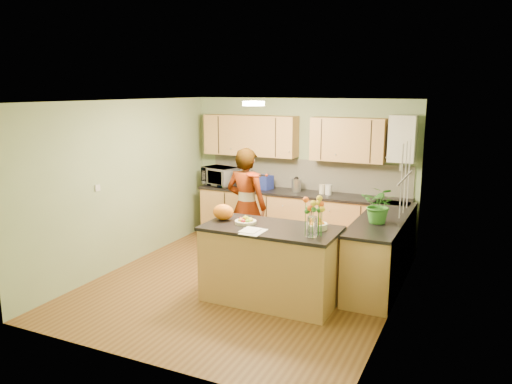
% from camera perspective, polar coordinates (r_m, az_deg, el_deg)
% --- Properties ---
extents(floor, '(4.50, 4.50, 0.00)m').
position_cam_1_polar(floor, '(7.04, -1.32, -10.43)').
color(floor, brown).
rests_on(floor, ground).
extents(ceiling, '(4.00, 4.50, 0.02)m').
position_cam_1_polar(ceiling, '(6.52, -1.43, 10.36)').
color(ceiling, white).
rests_on(ceiling, wall_back).
extents(wall_back, '(4.00, 0.02, 2.50)m').
position_cam_1_polar(wall_back, '(8.71, 5.21, 2.39)').
color(wall_back, gray).
rests_on(wall_back, floor).
extents(wall_front, '(4.00, 0.02, 2.50)m').
position_cam_1_polar(wall_front, '(4.83, -13.37, -5.52)').
color(wall_front, gray).
rests_on(wall_front, floor).
extents(wall_left, '(0.02, 4.50, 2.50)m').
position_cam_1_polar(wall_left, '(7.75, -14.74, 0.89)').
color(wall_left, gray).
rests_on(wall_left, floor).
extents(wall_right, '(0.02, 4.50, 2.50)m').
position_cam_1_polar(wall_right, '(6.08, 15.79, -2.09)').
color(wall_right, gray).
rests_on(wall_right, floor).
extents(back_counter, '(3.64, 0.62, 0.94)m').
position_cam_1_polar(back_counter, '(8.56, 5.06, -3.10)').
color(back_counter, '#A07940').
rests_on(back_counter, floor).
extents(right_counter, '(0.62, 2.24, 0.94)m').
position_cam_1_polar(right_counter, '(7.14, 14.19, -6.45)').
color(right_counter, '#A07940').
rests_on(right_counter, floor).
extents(splashback, '(3.60, 0.02, 0.52)m').
position_cam_1_polar(splashback, '(8.67, 5.80, 2.00)').
color(splashback, beige).
rests_on(splashback, back_counter).
extents(upper_cabinets, '(3.20, 0.34, 0.70)m').
position_cam_1_polar(upper_cabinets, '(8.54, 3.78, 6.29)').
color(upper_cabinets, '#A07940').
rests_on(upper_cabinets, wall_back).
extents(boiler, '(0.40, 0.30, 0.86)m').
position_cam_1_polar(boiler, '(8.06, 16.41, 5.85)').
color(boiler, silver).
rests_on(boiler, wall_back).
extents(window_right, '(0.01, 1.30, 1.05)m').
position_cam_1_polar(window_right, '(6.60, 16.74, 1.59)').
color(window_right, silver).
rests_on(window_right, wall_right).
extents(light_switch, '(0.02, 0.09, 0.09)m').
position_cam_1_polar(light_switch, '(7.29, -17.66, 0.46)').
color(light_switch, silver).
rests_on(light_switch, wall_left).
extents(ceiling_lamp, '(0.30, 0.30, 0.07)m').
position_cam_1_polar(ceiling_lamp, '(6.80, -0.28, 10.09)').
color(ceiling_lamp, '#FFEABF').
rests_on(ceiling_lamp, ceiling).
extents(peninsula_island, '(1.69, 0.87, 0.97)m').
position_cam_1_polar(peninsula_island, '(6.37, 1.68, -8.19)').
color(peninsula_island, '#A07940').
rests_on(peninsula_island, floor).
extents(fruit_dish, '(0.28, 0.28, 0.10)m').
position_cam_1_polar(fruit_dish, '(6.35, -1.19, -3.29)').
color(fruit_dish, beige).
rests_on(fruit_dish, peninsula_island).
extents(orange_bowl, '(0.25, 0.25, 0.15)m').
position_cam_1_polar(orange_bowl, '(6.15, 6.99, -3.66)').
color(orange_bowl, beige).
rests_on(orange_bowl, peninsula_island).
extents(flower_vase, '(0.28, 0.28, 0.52)m').
position_cam_1_polar(flower_vase, '(5.76, 6.51, -1.79)').
color(flower_vase, silver).
rests_on(flower_vase, peninsula_island).
extents(orange_bag, '(0.28, 0.24, 0.21)m').
position_cam_1_polar(orange_bag, '(6.53, -3.76, -2.30)').
color(orange_bag, orange).
rests_on(orange_bag, peninsula_island).
extents(papers, '(0.25, 0.33, 0.01)m').
position_cam_1_polar(papers, '(5.99, -0.31, -4.54)').
color(papers, white).
rests_on(papers, peninsula_island).
extents(violinist, '(0.68, 0.47, 1.80)m').
position_cam_1_polar(violinist, '(7.58, -1.11, -1.67)').
color(violinist, tan).
rests_on(violinist, floor).
extents(violin, '(0.59, 0.51, 0.15)m').
position_cam_1_polar(violin, '(7.19, -0.47, 2.01)').
color(violin, '#4D0D04').
rests_on(violin, violinist).
extents(microwave, '(0.69, 0.56, 0.33)m').
position_cam_1_polar(microwave, '(9.03, -4.13, 1.81)').
color(microwave, silver).
rests_on(microwave, back_counter).
extents(blue_box, '(0.34, 0.28, 0.24)m').
position_cam_1_polar(blue_box, '(8.70, 0.84, 1.15)').
color(blue_box, navy).
rests_on(blue_box, back_counter).
extents(kettle, '(0.16, 0.16, 0.30)m').
position_cam_1_polar(kettle, '(8.49, 4.63, 0.86)').
color(kettle, '#B5B6BA').
rests_on(kettle, back_counter).
extents(jar_cream, '(0.12, 0.12, 0.15)m').
position_cam_1_polar(jar_cream, '(8.36, 7.56, 0.31)').
color(jar_cream, beige).
rests_on(jar_cream, back_counter).
extents(jar_white, '(0.14, 0.14, 0.17)m').
position_cam_1_polar(jar_white, '(8.29, 8.27, 0.26)').
color(jar_white, silver).
rests_on(jar_white, back_counter).
extents(potted_plant, '(0.49, 0.44, 0.49)m').
position_cam_1_polar(potted_plant, '(6.63, 13.95, -1.41)').
color(potted_plant, '#307426').
rests_on(potted_plant, right_counter).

